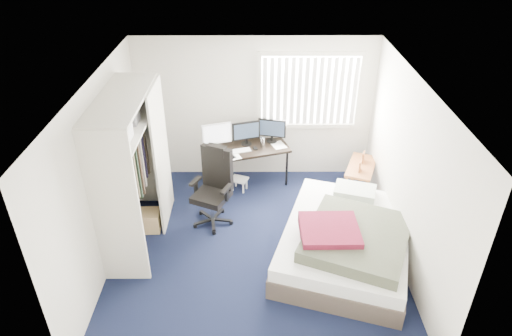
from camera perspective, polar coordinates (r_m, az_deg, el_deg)
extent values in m
plane|color=black|center=(6.71, -0.04, -9.89)|extent=(4.20, 4.20, 0.00)
plane|color=silver|center=(7.83, -0.10, 7.35)|extent=(4.00, 0.00, 4.00)
plane|color=silver|center=(4.33, 0.05, -15.63)|extent=(4.00, 0.00, 4.00)
plane|color=silver|center=(6.29, -18.59, -0.79)|extent=(0.00, 4.20, 4.20)
plane|color=silver|center=(6.30, 18.46, -0.71)|extent=(0.00, 4.20, 4.20)
plane|color=white|center=(5.41, -0.06, 10.52)|extent=(4.20, 4.20, 0.00)
cube|color=white|center=(7.73, 6.68, 9.63)|extent=(1.60, 0.02, 1.20)
cube|color=beige|center=(7.50, 7.00, 14.02)|extent=(1.72, 0.06, 0.06)
cube|color=beige|center=(7.96, 6.43, 5.32)|extent=(1.72, 0.06, 0.06)
cube|color=white|center=(7.68, 6.72, 9.46)|extent=(1.60, 0.04, 1.16)
cube|color=beige|center=(5.81, -17.13, -5.18)|extent=(0.60, 0.04, 2.20)
cube|color=beige|center=(7.28, -13.60, 3.19)|extent=(0.60, 0.04, 2.20)
cube|color=beige|center=(6.04, -16.59, 8.40)|extent=(0.60, 1.80, 0.04)
cube|color=beige|center=(6.19, -16.07, 5.16)|extent=(0.56, 1.74, 0.03)
cylinder|color=silver|center=(6.24, -15.91, 4.17)|extent=(0.03, 1.72, 0.03)
cube|color=#26262B|center=(6.37, -15.54, 0.15)|extent=(0.38, 1.10, 0.90)
cube|color=beige|center=(6.83, -11.74, 1.46)|extent=(0.03, 0.90, 2.20)
cube|color=white|center=(5.75, -17.31, 4.39)|extent=(0.38, 0.30, 0.24)
cube|color=gray|center=(6.18, -16.13, 6.41)|extent=(0.34, 0.28, 0.22)
cube|color=black|center=(7.75, -1.32, 2.44)|extent=(1.57, 1.06, 0.04)
cylinder|color=black|center=(7.57, -5.50, -1.59)|extent=(0.04, 0.04, 0.67)
cylinder|color=black|center=(8.03, -6.35, 0.44)|extent=(0.04, 0.04, 0.67)
cylinder|color=black|center=(7.88, 3.87, -0.06)|extent=(0.04, 0.04, 0.67)
cylinder|color=black|center=(8.33, 2.54, 1.81)|extent=(0.04, 0.04, 0.67)
cube|color=white|center=(7.61, -4.92, 4.32)|extent=(0.49, 0.18, 0.36)
cube|color=white|center=(7.61, -4.92, 4.32)|extent=(0.43, 0.14, 0.31)
cube|color=black|center=(7.73, -1.24, 4.70)|extent=(0.47, 0.17, 0.32)
cube|color=#1E2838|center=(7.73, -1.24, 4.70)|extent=(0.41, 0.13, 0.27)
cube|color=black|center=(7.82, 2.02, 5.01)|extent=(0.47, 0.17, 0.32)
cube|color=#1E2838|center=(7.82, 2.02, 5.01)|extent=(0.41, 0.13, 0.27)
cube|color=white|center=(7.62, -2.16, 2.14)|extent=(0.42, 0.25, 0.02)
cube|color=black|center=(7.69, -0.10, 2.48)|extent=(0.09, 0.11, 0.02)
cylinder|color=silver|center=(7.73, 0.82, 3.23)|extent=(0.08, 0.08, 0.16)
cube|color=white|center=(7.74, -1.32, 2.58)|extent=(0.37, 0.36, 0.00)
cube|color=black|center=(7.17, -5.43, -6.37)|extent=(0.78, 0.78, 0.12)
cylinder|color=silver|center=(7.05, -5.51, -5.05)|extent=(0.06, 0.06, 0.39)
cube|color=black|center=(6.92, -5.61, -3.55)|extent=(0.65, 0.65, 0.10)
cube|color=black|center=(6.87, -4.86, 0.09)|extent=(0.48, 0.29, 0.68)
cube|color=black|center=(6.72, -4.96, 2.23)|extent=(0.31, 0.23, 0.16)
cube|color=black|center=(6.92, -7.59, -1.63)|extent=(0.18, 0.28, 0.04)
cube|color=black|center=(6.69, -3.73, -2.65)|extent=(0.18, 0.28, 0.04)
cube|color=white|center=(7.81, -2.10, -1.41)|extent=(0.34, 0.31, 0.03)
cylinder|color=white|center=(7.85, -2.97, -2.21)|extent=(0.03, 0.03, 0.20)
cylinder|color=white|center=(7.96, -2.54, -1.67)|extent=(0.03, 0.03, 0.20)
cylinder|color=white|center=(7.78, -1.62, -2.51)|extent=(0.03, 0.03, 0.20)
cylinder|color=white|center=(7.89, -1.20, -1.96)|extent=(0.03, 0.03, 0.20)
cube|color=brown|center=(7.71, 13.03, 0.21)|extent=(0.68, 0.91, 0.04)
cube|color=brown|center=(7.56, 11.10, -2.76)|extent=(0.05, 0.05, 0.53)
cube|color=brown|center=(8.19, 12.08, -0.03)|extent=(0.05, 0.05, 0.53)
cube|color=brown|center=(7.54, 13.56, -3.22)|extent=(0.05, 0.05, 0.53)
cube|color=brown|center=(8.16, 14.36, -0.46)|extent=(0.05, 0.05, 0.53)
cube|color=brown|center=(7.50, 12.90, 0.25)|extent=(0.07, 0.14, 0.18)
cube|color=brown|center=(7.77, 13.27, 1.34)|extent=(0.07, 0.14, 0.18)
cube|color=#443931|center=(6.61, 11.02, -9.71)|extent=(2.26, 2.62, 0.29)
cube|color=white|center=(6.46, 11.22, -8.14)|extent=(2.21, 2.57, 0.20)
cube|color=#B7BEAF|center=(7.04, 12.26, -2.93)|extent=(0.69, 0.56, 0.14)
cube|color=#3E4231|center=(6.15, 12.48, -8.50)|extent=(1.69, 1.76, 0.18)
cube|color=#520E17|center=(6.04, 9.15, -7.89)|extent=(0.76, 0.71, 0.16)
cube|color=tan|center=(7.15, -13.49, -6.40)|extent=(0.42, 0.32, 0.31)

